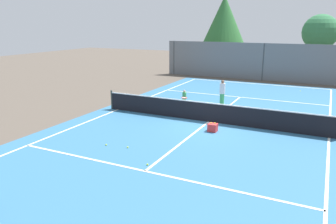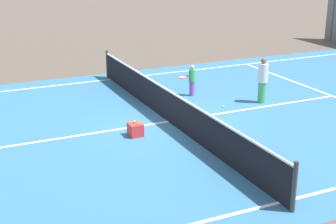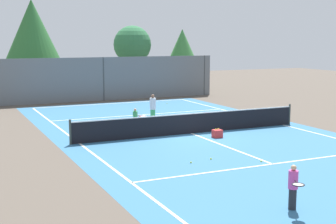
# 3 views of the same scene
# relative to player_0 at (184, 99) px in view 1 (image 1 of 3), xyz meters

# --- Properties ---
(ground_plane) EXTENTS (80.00, 80.00, 0.00)m
(ground_plane) POSITION_rel_player_0_xyz_m (2.15, -1.87, -0.58)
(ground_plane) COLOR brown
(court_surface) EXTENTS (13.00, 25.00, 0.01)m
(court_surface) POSITION_rel_player_0_xyz_m (2.15, -1.87, -0.58)
(court_surface) COLOR teal
(court_surface) RESTS_ON ground_plane
(tennis_net) EXTENTS (11.90, 0.10, 1.10)m
(tennis_net) POSITION_rel_player_0_xyz_m (2.15, -1.87, -0.07)
(tennis_net) COLOR #333833
(tennis_net) RESTS_ON ground_plane
(perimeter_fence) EXTENTS (18.00, 0.12, 3.20)m
(perimeter_fence) POSITION_rel_player_0_xyz_m (2.15, 12.13, 1.02)
(perimeter_fence) COLOR slate
(perimeter_fence) RESTS_ON ground_plane
(tree_0) EXTENTS (4.45, 4.45, 7.44)m
(tree_0) POSITION_rel_player_0_xyz_m (-2.37, 15.06, 4.37)
(tree_0) COLOR brown
(tree_0) RESTS_ON ground_plane
(tree_1) EXTENTS (3.21, 3.21, 5.65)m
(tree_1) POSITION_rel_player_0_xyz_m (6.22, 16.79, 3.43)
(tree_1) COLOR brown
(tree_1) RESTS_ON ground_plane
(player_0) EXTENTS (0.54, 0.81, 1.11)m
(player_0) POSITION_rel_player_0_xyz_m (0.00, 0.00, 0.00)
(player_0) COLOR purple
(player_0) RESTS_ON ground_plane
(player_2) EXTENTS (0.33, 0.33, 1.54)m
(player_2) POSITION_rel_player_0_xyz_m (1.70, 1.81, 0.21)
(player_2) COLOR #3FA559
(player_2) RESTS_ON ground_plane
(ball_crate) EXTENTS (0.41, 0.37, 0.43)m
(ball_crate) POSITION_rel_player_0_xyz_m (2.81, -3.21, -0.40)
(ball_crate) COLOR red
(ball_crate) RESTS_ON ground_plane
(tennis_ball_0) EXTENTS (0.07, 0.07, 0.07)m
(tennis_ball_0) POSITION_rel_player_0_xyz_m (0.45, -6.72, -0.55)
(tennis_ball_0) COLOR #CCE533
(tennis_ball_0) RESTS_ON ground_plane
(tennis_ball_1) EXTENTS (0.07, 0.07, 0.07)m
(tennis_ball_1) POSITION_rel_player_0_xyz_m (5.62, 8.45, -0.55)
(tennis_ball_1) COLOR #CCE533
(tennis_ball_1) RESTS_ON ground_plane
(tennis_ball_2) EXTENTS (0.07, 0.07, 0.07)m
(tennis_ball_2) POSITION_rel_player_0_xyz_m (1.98, -7.81, -0.55)
(tennis_ball_2) COLOR #CCE533
(tennis_ball_2) RESTS_ON ground_plane
(tennis_ball_3) EXTENTS (0.07, 0.07, 0.07)m
(tennis_ball_3) POSITION_rel_player_0_xyz_m (-1.26, -1.76, -0.55)
(tennis_ball_3) COLOR #CCE533
(tennis_ball_3) RESTS_ON ground_plane
(tennis_ball_4) EXTENTS (0.07, 0.07, 0.07)m
(tennis_ball_4) POSITION_rel_player_0_xyz_m (1.64, 0.33, -0.55)
(tennis_ball_4) COLOR #CCE533
(tennis_ball_4) RESTS_ON ground_plane
(tennis_ball_5) EXTENTS (0.07, 0.07, 0.07)m
(tennis_ball_5) POSITION_rel_player_0_xyz_m (-0.48, -6.87, -0.55)
(tennis_ball_5) COLOR #CCE533
(tennis_ball_5) RESTS_ON ground_plane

